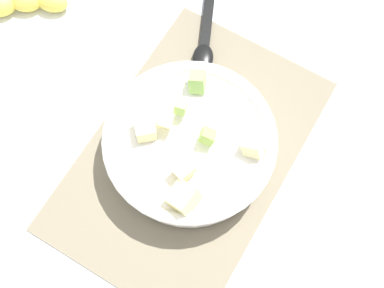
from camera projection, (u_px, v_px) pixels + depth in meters
ground_plane at (190, 154)px, 0.85m from camera, size 2.40×2.40×0.00m
placemat at (190, 153)px, 0.85m from camera, size 0.48×0.31×0.01m
salad_bowl at (192, 146)px, 0.81m from camera, size 0.27×0.27×0.10m
serving_spoon at (205, 37)px, 0.92m from camera, size 0.20×0.11×0.01m
banana_whole at (27, 4)px, 0.94m from camera, size 0.11×0.14×0.04m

